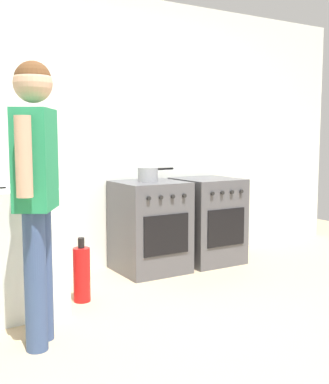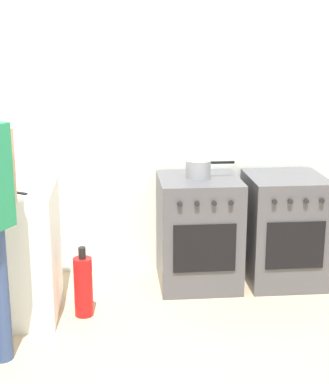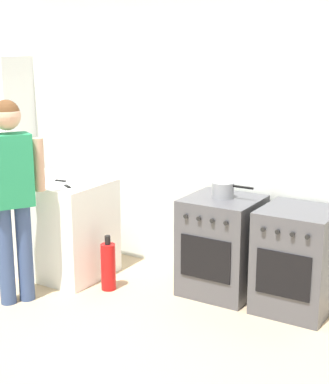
{
  "view_description": "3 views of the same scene",
  "coord_description": "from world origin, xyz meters",
  "px_view_note": "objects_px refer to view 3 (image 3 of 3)",
  "views": [
    {
      "loc": [
        -1.83,
        -2.31,
        1.26
      ],
      "look_at": [
        0.08,
        0.86,
        0.84
      ],
      "focal_mm": 45.0,
      "sensor_mm": 36.0,
      "label": 1
    },
    {
      "loc": [
        -0.29,
        -2.68,
        1.88
      ],
      "look_at": [
        0.02,
        0.88,
        0.93
      ],
      "focal_mm": 55.0,
      "sensor_mm": 36.0,
      "label": 2
    },
    {
      "loc": [
        2.44,
        -2.79,
        2.12
      ],
      "look_at": [
        0.22,
        0.85,
        1.04
      ],
      "focal_mm": 55.0,
      "sensor_mm": 36.0,
      "label": 3
    }
  ],
  "objects_px": {
    "oven_right": "(296,260)",
    "knife_paring": "(66,186)",
    "oven_left": "(222,245)",
    "pot": "(223,190)",
    "person": "(11,183)",
    "fire_extinguisher": "(108,266)",
    "knife_utility": "(40,175)",
    "larder_cabinet": "(7,150)",
    "knife_bread": "(51,180)",
    "knife_carving": "(21,177)"
  },
  "relations": [
    {
      "from": "oven_right",
      "to": "knife_paring",
      "type": "distance_m",
      "value": 2.07
    },
    {
      "from": "oven_left",
      "to": "pot",
      "type": "distance_m",
      "value": 0.49
    },
    {
      "from": "oven_right",
      "to": "person",
      "type": "height_order",
      "value": "person"
    },
    {
      "from": "oven_right",
      "to": "fire_extinguisher",
      "type": "relative_size",
      "value": 1.7
    },
    {
      "from": "knife_utility",
      "to": "larder_cabinet",
      "type": "xyz_separation_m",
      "value": [
        -0.85,
        0.4,
        0.1
      ]
    },
    {
      "from": "knife_bread",
      "to": "oven_left",
      "type": "bearing_deg",
      "value": 14.89
    },
    {
      "from": "oven_left",
      "to": "knife_utility",
      "type": "height_order",
      "value": "knife_utility"
    },
    {
      "from": "oven_right",
      "to": "pot",
      "type": "bearing_deg",
      "value": 178.45
    },
    {
      "from": "knife_carving",
      "to": "knife_utility",
      "type": "bearing_deg",
      "value": 61.54
    },
    {
      "from": "knife_carving",
      "to": "knife_utility",
      "type": "height_order",
      "value": "same"
    },
    {
      "from": "knife_paring",
      "to": "person",
      "type": "relative_size",
      "value": 0.11
    },
    {
      "from": "knife_bread",
      "to": "knife_utility",
      "type": "height_order",
      "value": "same"
    },
    {
      "from": "oven_left",
      "to": "knife_utility",
      "type": "distance_m",
      "value": 1.89
    },
    {
      "from": "pot",
      "to": "fire_extinguisher",
      "type": "relative_size",
      "value": 0.74
    },
    {
      "from": "oven_left",
      "to": "knife_carving",
      "type": "bearing_deg",
      "value": -166.23
    },
    {
      "from": "oven_right",
      "to": "knife_carving",
      "type": "xyz_separation_m",
      "value": [
        -2.56,
        -0.46,
        0.48
      ]
    },
    {
      "from": "oven_left",
      "to": "fire_extinguisher",
      "type": "distance_m",
      "value": 1.01
    },
    {
      "from": "knife_paring",
      "to": "person",
      "type": "distance_m",
      "value": 0.58
    },
    {
      "from": "oven_right",
      "to": "knife_bread",
      "type": "relative_size",
      "value": 2.42
    },
    {
      "from": "knife_carving",
      "to": "oven_left",
      "type": "bearing_deg",
      "value": 13.77
    },
    {
      "from": "oven_right",
      "to": "person",
      "type": "distance_m",
      "value": 2.39
    },
    {
      "from": "person",
      "to": "fire_extinguisher",
      "type": "xyz_separation_m",
      "value": [
        0.51,
        0.6,
        -0.81
      ]
    },
    {
      "from": "knife_bread",
      "to": "person",
      "type": "bearing_deg",
      "value": -75.04
    },
    {
      "from": "oven_left",
      "to": "knife_carving",
      "type": "xyz_separation_m",
      "value": [
        -1.89,
        -0.46,
        0.48
      ]
    },
    {
      "from": "knife_utility",
      "to": "person",
      "type": "height_order",
      "value": "person"
    },
    {
      "from": "knife_paring",
      "to": "knife_utility",
      "type": "bearing_deg",
      "value": 157.09
    },
    {
      "from": "pot",
      "to": "knife_utility",
      "type": "height_order",
      "value": "pot"
    },
    {
      "from": "person",
      "to": "oven_right",
      "type": "bearing_deg",
      "value": 27.81
    },
    {
      "from": "knife_bread",
      "to": "knife_carving",
      "type": "distance_m",
      "value": 0.34
    },
    {
      "from": "knife_carving",
      "to": "person",
      "type": "xyz_separation_m",
      "value": [
        0.51,
        -0.62,
        0.12
      ]
    },
    {
      "from": "oven_left",
      "to": "larder_cabinet",
      "type": "height_order",
      "value": "larder_cabinet"
    },
    {
      "from": "oven_left",
      "to": "fire_extinguisher",
      "type": "height_order",
      "value": "oven_left"
    },
    {
      "from": "knife_paring",
      "to": "larder_cabinet",
      "type": "height_order",
      "value": "larder_cabinet"
    },
    {
      "from": "person",
      "to": "knife_utility",
      "type": "bearing_deg",
      "value": 118.5
    },
    {
      "from": "oven_left",
      "to": "oven_right",
      "type": "height_order",
      "value": "same"
    },
    {
      "from": "knife_carving",
      "to": "knife_utility",
      "type": "distance_m",
      "value": 0.19
    },
    {
      "from": "knife_bread",
      "to": "knife_paring",
      "type": "bearing_deg",
      "value": -21.07
    },
    {
      "from": "knife_utility",
      "to": "larder_cabinet",
      "type": "relative_size",
      "value": 0.11
    },
    {
      "from": "knife_paring",
      "to": "fire_extinguisher",
      "type": "relative_size",
      "value": 0.39
    },
    {
      "from": "person",
      "to": "oven_left",
      "type": "bearing_deg",
      "value": 38.12
    },
    {
      "from": "larder_cabinet",
      "to": "pot",
      "type": "bearing_deg",
      "value": -1.81
    },
    {
      "from": "oven_left",
      "to": "oven_right",
      "type": "bearing_deg",
      "value": -0.0
    },
    {
      "from": "knife_carving",
      "to": "pot",
      "type": "bearing_deg",
      "value": 14.33
    },
    {
      "from": "knife_bread",
      "to": "knife_utility",
      "type": "distance_m",
      "value": 0.27
    },
    {
      "from": "pot",
      "to": "knife_carving",
      "type": "bearing_deg",
      "value": -165.67
    },
    {
      "from": "pot",
      "to": "larder_cabinet",
      "type": "height_order",
      "value": "larder_cabinet"
    },
    {
      "from": "knife_carving",
      "to": "fire_extinguisher",
      "type": "xyz_separation_m",
      "value": [
        1.02,
        -0.01,
        -0.69
      ]
    },
    {
      "from": "knife_utility",
      "to": "oven_right",
      "type": "bearing_deg",
      "value": 6.9
    },
    {
      "from": "knife_bread",
      "to": "larder_cabinet",
      "type": "bearing_deg",
      "value": 154.79
    },
    {
      "from": "fire_extinguisher",
      "to": "knife_paring",
      "type": "bearing_deg",
      "value": -174.03
    }
  ]
}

